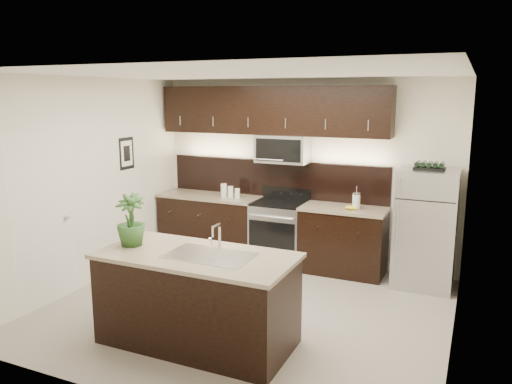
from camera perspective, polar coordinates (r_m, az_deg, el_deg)
ground at (r=6.02m, az=-1.14°, el=-13.21°), size 4.50×4.50×0.00m
room_walls at (r=5.56m, az=-2.40°, el=2.98°), size 4.52×4.02×2.71m
counter_run at (r=7.49m, az=1.24°, el=-4.46°), size 3.51×0.65×0.94m
upper_fixtures at (r=7.35m, az=1.94°, el=8.44°), size 3.49×0.40×1.66m
island at (r=5.14m, az=-6.72°, el=-11.99°), size 1.96×0.96×0.94m
sink_faucet at (r=4.90m, az=-5.27°, el=-7.06°), size 0.84×0.50×0.28m
refrigerator at (r=6.83m, az=18.79°, el=-3.98°), size 0.75×0.67×1.55m
wine_rack at (r=6.67m, az=19.23°, el=2.81°), size 0.38×0.24×0.09m
plant at (r=5.30m, az=-14.11°, el=-3.10°), size 0.39×0.39×0.54m
canisters at (r=7.58m, az=-3.12°, el=0.06°), size 0.31×0.10×0.21m
french_press at (r=6.91m, az=11.38°, el=-1.01°), size 0.11×0.11×0.31m
bananas at (r=6.92m, az=10.51°, el=-1.72°), size 0.18×0.14×0.05m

